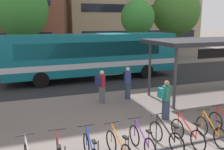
% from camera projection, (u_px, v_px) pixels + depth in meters
% --- Properties ---
extents(bus_lane_asphalt, '(80.00, 7.20, 0.01)m').
position_uv_depth(bus_lane_asphalt, '(87.00, 79.00, 18.14)').
color(bus_lane_asphalt, '#232326').
rests_on(bus_lane_asphalt, ground).
extents(city_bus, '(12.10, 2.95, 3.20)m').
position_uv_depth(city_bus, '(93.00, 54.00, 17.95)').
color(city_bus, '#0F6070').
rests_on(city_bus, ground).
extents(parked_bicycle_orange_3, '(0.52, 1.72, 0.99)m').
position_uv_depth(parked_bicycle_orange_3, '(119.00, 147.00, 7.56)').
color(parked_bicycle_orange_3, black).
rests_on(parked_bicycle_orange_3, ground).
extents(parked_bicycle_purple_4, '(0.52, 1.72, 0.99)m').
position_uv_depth(parked_bicycle_purple_4, '(142.00, 141.00, 7.96)').
color(parked_bicycle_purple_4, black).
rests_on(parked_bicycle_purple_4, ground).
extents(parked_bicycle_black_5, '(0.52, 1.71, 0.99)m').
position_uv_depth(parked_bicycle_black_5, '(166.00, 136.00, 8.30)').
color(parked_bicycle_black_5, black).
rests_on(parked_bicycle_black_5, ground).
extents(parked_bicycle_red_6, '(0.52, 1.72, 0.99)m').
position_uv_depth(parked_bicycle_red_6, '(187.00, 134.00, 8.50)').
color(parked_bicycle_red_6, black).
rests_on(parked_bicycle_red_6, ground).
extents(parked_bicycle_orange_7, '(0.52, 1.72, 0.99)m').
position_uv_depth(parked_bicycle_orange_7, '(211.00, 131.00, 8.70)').
color(parked_bicycle_orange_7, black).
rests_on(parked_bicycle_orange_7, ground).
extents(transit_shelter, '(6.88, 3.30, 3.12)m').
position_uv_depth(transit_shelter, '(212.00, 43.00, 13.54)').
color(transit_shelter, '#38383D').
rests_on(transit_shelter, ground).
extents(commuter_black_pack_0, '(0.35, 0.53, 1.72)m').
position_uv_depth(commuter_black_pack_0, '(128.00, 81.00, 13.42)').
color(commuter_black_pack_0, '#2D3851').
rests_on(commuter_black_pack_0, ground).
extents(commuter_navy_pack_2, '(0.59, 0.47, 1.67)m').
position_uv_depth(commuter_navy_pack_2, '(101.00, 84.00, 12.72)').
color(commuter_navy_pack_2, '#565660').
rests_on(commuter_navy_pack_2, ground).
extents(commuter_teal_pack_3, '(0.54, 0.36, 1.68)m').
position_uv_depth(commuter_teal_pack_3, '(166.00, 97.00, 10.55)').
color(commuter_teal_pack_3, '#2D3851').
rests_on(commuter_teal_pack_3, ground).
extents(street_tree_0, '(3.28, 3.28, 6.18)m').
position_uv_depth(street_tree_0, '(138.00, 18.00, 24.78)').
color(street_tree_0, brown).
rests_on(street_tree_0, ground).
extents(street_tree_1, '(4.76, 4.76, 7.97)m').
position_uv_depth(street_tree_1, '(21.00, 8.00, 22.57)').
color(street_tree_1, brown).
rests_on(street_tree_1, ground).
extents(street_tree_2, '(5.13, 5.13, 7.71)m').
position_uv_depth(street_tree_2, '(176.00, 12.00, 27.59)').
color(street_tree_2, brown).
rests_on(street_tree_2, ground).
extents(building_centre_block, '(17.03, 11.58, 15.12)m').
position_uv_depth(building_centre_block, '(25.00, 2.00, 46.55)').
color(building_centre_block, gray).
rests_on(building_centre_block, ground).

